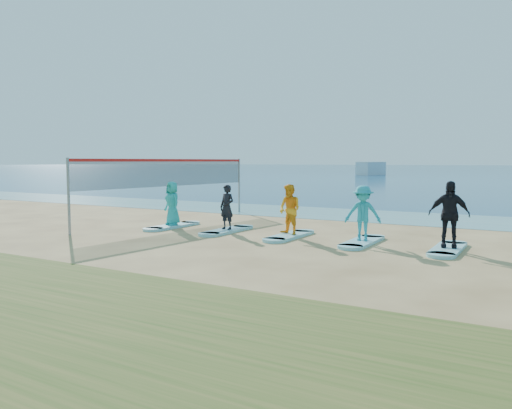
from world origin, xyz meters
The scene contains 14 objects.
ground centered at (0.00, 0.00, 0.00)m, with size 600.00×600.00×0.00m, color tan.
shallow_water centered at (0.00, 10.50, 0.01)m, with size 600.00×600.00×0.00m, color teal.
volleyball_net centered at (-6.74, 4.54, 1.90)m, with size 0.97×9.05×2.50m.
boat_offshore_a centered at (-19.95, 73.66, 0.00)m, with size 2.25×7.73×2.26m, color silver.
surfboard_0 centered at (-5.51, 3.20, 0.04)m, with size 0.70×2.20×0.09m, color #8CD1D9.
student_0 centered at (-5.51, 3.20, 0.87)m, with size 0.77×0.50×1.57m, color teal.
surfboard_1 centered at (-3.15, 3.20, 0.04)m, with size 0.70×2.20×0.09m, color #8CD1D9.
student_1 centered at (-3.15, 3.20, 0.84)m, with size 0.55×0.36×1.51m, color black.
surfboard_2 centered at (-0.79, 3.20, 0.04)m, with size 0.70×2.20×0.09m, color #8CD1D9.
student_2 centered at (-0.79, 3.20, 0.88)m, with size 0.77×0.60×1.58m, color #FF9E1A.
surfboard_3 centered at (1.57, 3.20, 0.04)m, with size 0.70×2.20×0.09m, color #8CD1D9.
student_3 centered at (1.57, 3.20, 0.89)m, with size 1.03×0.59×1.60m, color teal.
surfboard_4 centered at (3.92, 3.20, 0.04)m, with size 0.70×2.20×0.09m, color #8CD1D9.
student_4 centered at (3.92, 3.20, 0.98)m, with size 1.04×0.43×1.78m, color black.
Camera 1 is at (6.09, -10.77, 2.38)m, focal length 35.00 mm.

